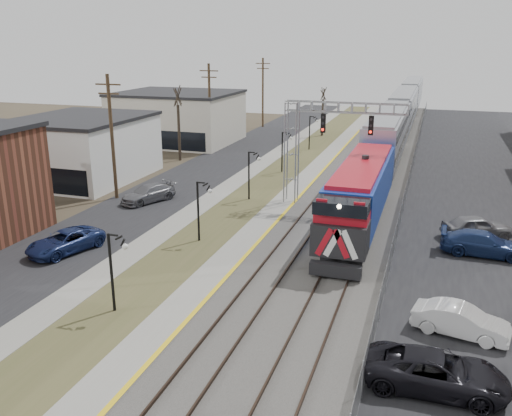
% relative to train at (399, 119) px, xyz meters
% --- Properties ---
extents(street_west, '(7.00, 120.00, 0.04)m').
position_rel_train_xyz_m(street_west, '(-17.00, -24.01, -2.90)').
color(street_west, black).
rests_on(street_west, ground).
extents(sidewalk, '(2.00, 120.00, 0.08)m').
position_rel_train_xyz_m(sidewalk, '(-12.50, -24.01, -2.88)').
color(sidewalk, gray).
rests_on(sidewalk, ground).
extents(grass_median, '(4.00, 120.00, 0.06)m').
position_rel_train_xyz_m(grass_median, '(-9.50, -24.01, -2.89)').
color(grass_median, '#454726').
rests_on(grass_median, ground).
extents(platform, '(2.00, 120.00, 0.24)m').
position_rel_train_xyz_m(platform, '(-6.50, -24.01, -2.80)').
color(platform, gray).
rests_on(platform, ground).
extents(ballast_bed, '(8.00, 120.00, 0.20)m').
position_rel_train_xyz_m(ballast_bed, '(-1.50, -24.01, -2.82)').
color(ballast_bed, '#595651').
rests_on(ballast_bed, ground).
extents(parking_lot, '(16.00, 120.00, 0.04)m').
position_rel_train_xyz_m(parking_lot, '(10.50, -24.01, -2.90)').
color(parking_lot, black).
rests_on(parking_lot, ground).
extents(platform_edge, '(0.24, 120.00, 0.01)m').
position_rel_train_xyz_m(platform_edge, '(-5.62, -24.01, -2.67)').
color(platform_edge, gold).
rests_on(platform_edge, platform).
extents(track_near, '(1.58, 120.00, 0.15)m').
position_rel_train_xyz_m(track_near, '(-3.50, -24.01, -2.64)').
color(track_near, '#2D2119').
rests_on(track_near, ballast_bed).
extents(track_far, '(1.58, 120.00, 0.15)m').
position_rel_train_xyz_m(track_far, '(-0.00, -24.01, -2.64)').
color(track_far, '#2D2119').
rests_on(track_far, ballast_bed).
extents(train, '(3.00, 85.85, 5.33)m').
position_rel_train_xyz_m(train, '(0.00, 0.00, 0.00)').
color(train, '#12339A').
rests_on(train, ground).
extents(signal_gantry, '(9.00, 1.07, 8.15)m').
position_rel_train_xyz_m(signal_gantry, '(-4.28, -31.02, 2.67)').
color(signal_gantry, gray).
rests_on(signal_gantry, ground).
extents(lampposts, '(0.14, 62.14, 4.00)m').
position_rel_train_xyz_m(lampposts, '(-9.50, -40.73, -0.92)').
color(lampposts, black).
rests_on(lampposts, ground).
extents(utility_poles, '(0.28, 80.28, 10.00)m').
position_rel_train_xyz_m(utility_poles, '(-20.00, -34.01, 2.08)').
color(utility_poles, '#4C3823').
rests_on(utility_poles, ground).
extents(fence, '(0.04, 120.00, 1.60)m').
position_rel_train_xyz_m(fence, '(2.70, -24.01, -2.12)').
color(fence, gray).
rests_on(fence, ground).
extents(buildings_west, '(14.00, 67.00, 7.00)m').
position_rel_train_xyz_m(buildings_west, '(-26.50, -34.81, 0.09)').
color(buildings_west, '#B8B0A1').
rests_on(buildings_west, ground).
extents(bare_trees, '(12.30, 42.30, 5.95)m').
position_rel_train_xyz_m(bare_trees, '(-18.16, -20.10, -0.22)').
color(bare_trees, '#382D23').
rests_on(bare_trees, ground).
extents(car_lot_b, '(4.33, 2.23, 1.36)m').
position_rel_train_xyz_m(car_lot_b, '(6.23, -48.18, -2.24)').
color(car_lot_b, silver).
rests_on(car_lot_b, ground).
extents(car_lot_c, '(5.24, 2.44, 1.45)m').
position_rel_train_xyz_m(car_lot_c, '(5.24, -52.60, -2.19)').
color(car_lot_c, black).
rests_on(car_lot_c, ground).
extents(car_lot_d, '(5.03, 2.15, 1.45)m').
position_rel_train_xyz_m(car_lot_d, '(7.83, -37.85, -2.20)').
color(car_lot_d, navy).
rests_on(car_lot_d, ground).
extents(car_lot_e, '(4.82, 3.42, 1.53)m').
position_rel_train_xyz_m(car_lot_e, '(7.60, -34.82, -2.16)').
color(car_lot_e, slate).
rests_on(car_lot_e, ground).
extents(car_street_a, '(3.61, 5.29, 1.34)m').
position_rel_train_xyz_m(car_street_a, '(-16.50, -45.34, -2.25)').
color(car_street_a, navy).
rests_on(car_street_a, ground).
extents(car_street_b, '(3.71, 5.11, 1.37)m').
position_rel_train_xyz_m(car_street_b, '(-16.99, -34.15, -2.23)').
color(car_street_b, slate).
rests_on(car_street_b, ground).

